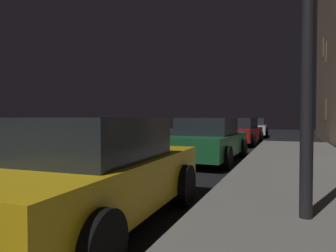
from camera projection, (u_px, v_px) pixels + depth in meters
name	position (u px, v px, depth m)	size (l,w,h in m)	color
car_yellow_cab	(93.00, 172.00, 4.03)	(2.08, 4.11, 1.43)	gold
car_green	(208.00, 140.00, 9.92)	(2.08, 4.60, 1.43)	#19592D
car_red	(239.00, 131.00, 16.27)	(2.26, 4.60, 1.43)	maroon
car_white	(253.00, 127.00, 22.77)	(2.26, 4.31, 1.43)	silver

